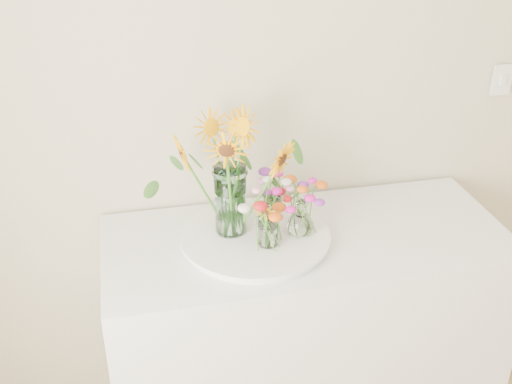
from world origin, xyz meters
TOP-DOWN VIEW (x-y plane):
  - counter at (-0.40, 1.93)m, footprint 1.40×0.60m
  - tray at (-0.58, 1.93)m, footprint 0.49×0.49m
  - mason_jar at (-0.66, 1.98)m, footprint 0.12×0.12m
  - sunflower_bouquet at (-0.66, 1.98)m, footprint 0.67×0.67m
  - small_vase_a at (-0.55, 1.87)m, footprint 0.07×0.07m
  - wildflower_posy_a at (-0.55, 1.87)m, footprint 0.20×0.20m
  - small_vase_b at (-0.43, 1.91)m, footprint 0.12×0.12m
  - wildflower_posy_b at (-0.43, 1.91)m, footprint 0.21×0.21m
  - small_vase_c at (-0.50, 2.02)m, footprint 0.07×0.07m
  - wildflower_posy_c at (-0.50, 2.02)m, footprint 0.18×0.18m

SIDE VIEW (x-z plane):
  - counter at x=-0.40m, z-range 0.00..0.90m
  - tray at x=-0.58m, z-range 0.90..0.92m
  - small_vase_c at x=-0.50m, z-range 0.93..1.03m
  - small_vase_a at x=-0.55m, z-range 0.93..1.04m
  - small_vase_b at x=-0.43m, z-range 0.93..1.05m
  - wildflower_posy_c at x=-0.50m, z-range 0.93..1.12m
  - wildflower_posy_a at x=-0.55m, z-range 0.93..1.13m
  - wildflower_posy_b at x=-0.43m, z-range 0.93..1.14m
  - mason_jar at x=-0.66m, z-range 0.93..1.17m
  - sunflower_bouquet at x=-0.66m, z-range 0.93..1.40m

